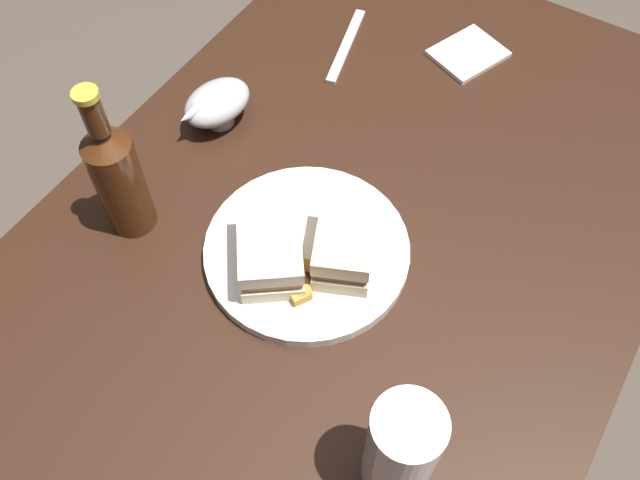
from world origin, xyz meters
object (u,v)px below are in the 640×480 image
at_px(pint_glass, 400,453).
at_px(gravy_boat, 216,103).
at_px(napkin, 468,54).
at_px(fork, 346,46).
at_px(sandwich_half_right, 345,244).
at_px(plate, 307,251).
at_px(cider_bottle, 117,176).
at_px(sandwich_half_left, 270,250).

bearing_deg(pint_glass, gravy_boat, 56.54).
bearing_deg(napkin, gravy_boat, 142.59).
distance_m(pint_glass, fork, 0.69).
height_order(gravy_boat, napkin, gravy_boat).
height_order(sandwich_half_right, gravy_boat, sandwich_half_right).
distance_m(plate, pint_glass, 0.31).
xyz_separation_m(gravy_boat, cider_bottle, (-0.21, -0.01, 0.06)).
bearing_deg(plate, pint_glass, -128.40).
bearing_deg(sandwich_half_right, plate, 104.01).
xyz_separation_m(sandwich_half_left, gravy_boat, (0.17, 0.22, -0.01)).
relative_size(cider_bottle, napkin, 2.20).
height_order(sandwich_half_left, sandwich_half_right, sandwich_half_right).
relative_size(plate, fork, 1.51).
bearing_deg(plate, sandwich_half_right, -75.99).
xyz_separation_m(cider_bottle, napkin, (0.54, -0.25, -0.09)).
xyz_separation_m(sandwich_half_left, pint_glass, (-0.14, -0.26, 0.02)).
height_order(plate, napkin, plate).
distance_m(plate, sandwich_half_right, 0.06).
distance_m(napkin, fork, 0.20).
height_order(plate, sandwich_half_right, sandwich_half_right).
bearing_deg(fork, pint_glass, -159.34).
distance_m(sandwich_half_left, napkin, 0.51).
bearing_deg(fork, sandwich_half_right, -164.26).
distance_m(sandwich_half_left, pint_glass, 0.30).
relative_size(pint_glass, napkin, 1.48).
xyz_separation_m(sandwich_half_left, cider_bottle, (-0.04, 0.21, 0.05)).
xyz_separation_m(sandwich_half_right, pint_glass, (-0.20, -0.19, 0.02)).
distance_m(pint_glass, gravy_boat, 0.57).
distance_m(plate, cider_bottle, 0.26).
xyz_separation_m(pint_glass, napkin, (0.65, 0.22, -0.07)).
height_order(sandwich_half_right, pint_glass, pint_glass).
bearing_deg(gravy_boat, pint_glass, -123.46).
bearing_deg(napkin, fork, 116.65).
relative_size(sandwich_half_right, fork, 0.73).
bearing_deg(fork, cider_bottle, 156.73).
height_order(sandwich_half_right, fork, sandwich_half_right).
distance_m(cider_bottle, fork, 0.47).
height_order(sandwich_half_left, pint_glass, pint_glass).
relative_size(sandwich_half_left, cider_bottle, 0.58).
relative_size(sandwich_half_left, sandwich_half_right, 1.07).
height_order(plate, pint_glass, pint_glass).
relative_size(sandwich_half_left, fork, 0.78).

